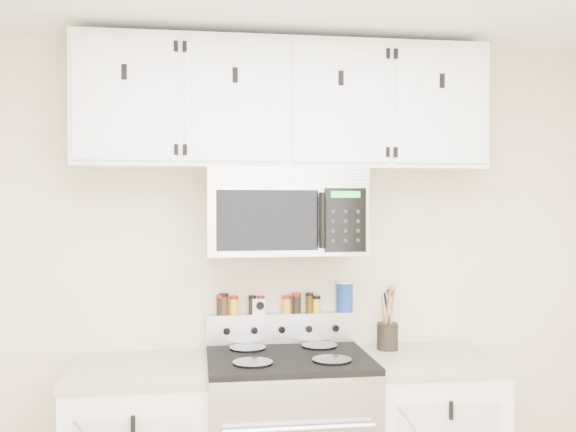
# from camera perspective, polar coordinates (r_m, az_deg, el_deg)

# --- Properties ---
(back_wall) EXTENTS (3.50, 0.01, 2.50)m
(back_wall) POSITION_cam_1_polar(r_m,az_deg,el_deg) (3.36, -0.76, -6.02)
(back_wall) COLOR beige
(back_wall) RESTS_ON floor
(microwave) EXTENTS (0.76, 0.44, 0.42)m
(microwave) POSITION_cam_1_polar(r_m,az_deg,el_deg) (3.15, -0.31, 0.42)
(microwave) COLOR #9E9EA3
(microwave) RESTS_ON back_wall
(upper_cabinets) EXTENTS (2.00, 0.35, 0.62)m
(upper_cabinets) POSITION_cam_1_polar(r_m,az_deg,el_deg) (3.21, -0.38, 9.75)
(upper_cabinets) COLOR white
(upper_cabinets) RESTS_ON back_wall
(utensil_crock) EXTENTS (0.11, 0.11, 0.32)m
(utensil_crock) POSITION_cam_1_polar(r_m,az_deg,el_deg) (3.37, 8.83, -10.33)
(utensil_crock) COLOR black
(utensil_crock) RESTS_ON base_cabinet_right
(kitchen_timer) EXTENTS (0.08, 0.07, 0.08)m
(kitchen_timer) POSITION_cam_1_polar(r_m,az_deg,el_deg) (3.33, -2.53, -8.00)
(kitchen_timer) COLOR white
(kitchen_timer) RESTS_ON range
(salt_canister) EXTENTS (0.09, 0.09, 0.16)m
(salt_canister) POSITION_cam_1_polar(r_m,az_deg,el_deg) (3.40, 5.06, -7.13)
(salt_canister) COLOR navy
(salt_canister) RESTS_ON range
(spice_jar_0) EXTENTS (0.04, 0.04, 0.10)m
(spice_jar_0) POSITION_cam_1_polar(r_m,az_deg,el_deg) (3.32, -6.03, -7.83)
(spice_jar_0) COLOR black
(spice_jar_0) RESTS_ON range
(spice_jar_1) EXTENTS (0.05, 0.05, 0.11)m
(spice_jar_1) POSITION_cam_1_polar(r_m,az_deg,el_deg) (3.32, -5.73, -7.78)
(spice_jar_1) COLOR #42260F
(spice_jar_1) RESTS_ON range
(spice_jar_2) EXTENTS (0.04, 0.04, 0.09)m
(spice_jar_2) POSITION_cam_1_polar(r_m,az_deg,el_deg) (3.32, -4.83, -7.89)
(spice_jar_2) COLOR yellow
(spice_jar_2) RESTS_ON range
(spice_jar_3) EXTENTS (0.04, 0.04, 0.10)m
(spice_jar_3) POSITION_cam_1_polar(r_m,az_deg,el_deg) (3.33, -3.20, -7.86)
(spice_jar_3) COLOR black
(spice_jar_3) RESTS_ON range
(spice_jar_4) EXTENTS (0.04, 0.04, 0.09)m
(spice_jar_4) POSITION_cam_1_polar(r_m,az_deg,el_deg) (3.33, -2.43, -7.88)
(spice_jar_4) COLOR #42230F
(spice_jar_4) RESTS_ON range
(spice_jar_5) EXTENTS (0.05, 0.05, 0.09)m
(spice_jar_5) POSITION_cam_1_polar(r_m,az_deg,el_deg) (3.35, -0.13, -7.84)
(spice_jar_5) COLOR gold
(spice_jar_5) RESTS_ON range
(spice_jar_6) EXTENTS (0.05, 0.05, 0.10)m
(spice_jar_6) POSITION_cam_1_polar(r_m,az_deg,el_deg) (3.36, 0.77, -7.72)
(spice_jar_6) COLOR black
(spice_jar_6) RESTS_ON range
(spice_jar_7) EXTENTS (0.04, 0.04, 0.10)m
(spice_jar_7) POSITION_cam_1_polar(r_m,az_deg,el_deg) (3.37, 1.92, -7.69)
(spice_jar_7) COLOR #422F10
(spice_jar_7) RESTS_ON range
(spice_jar_8) EXTENTS (0.04, 0.04, 0.09)m
(spice_jar_8) POSITION_cam_1_polar(r_m,az_deg,el_deg) (3.37, 2.54, -7.81)
(spice_jar_8) COLOR gold
(spice_jar_8) RESTS_ON range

